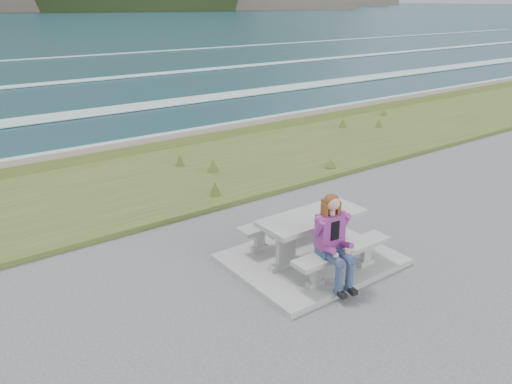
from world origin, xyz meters
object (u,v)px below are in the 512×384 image
seated_woman (335,254)px  bench_landward (342,254)px  bench_seaward (284,223)px  picnic_table (312,225)px

seated_woman → bench_landward: bearing=31.7°
bench_seaward → seated_woman: (-0.30, -1.53, 0.16)m
picnic_table → bench_seaward: (0.00, 0.70, -0.23)m
bench_seaward → seated_woman: seated_woman is taller
bench_landward → bench_seaward: size_ratio=1.00×
bench_seaward → bench_landward: bearing=-90.0°
bench_landward → picnic_table: bearing=90.0°
bench_landward → seated_woman: (-0.30, -0.13, 0.16)m
bench_landward → bench_seaward: same height
picnic_table → bench_seaward: size_ratio=1.00×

